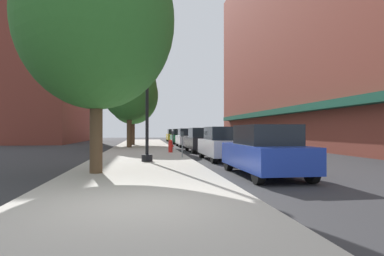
{
  "coord_description": "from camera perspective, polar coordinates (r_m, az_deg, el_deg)",
  "views": [
    {
      "loc": [
        0.15,
        -6.17,
        1.48
      ],
      "look_at": [
        3.75,
        18.67,
        1.67
      ],
      "focal_mm": 30.59,
      "sensor_mm": 36.0,
      "label": 1
    }
  ],
  "objects": [
    {
      "name": "ground_plane",
      "position": [
        24.52,
        0.81,
        -3.9
      ],
      "size": [
        90.0,
        90.0,
        0.0
      ],
      "primitive_type": "plane",
      "color": "#2D2D30"
    },
    {
      "name": "sidewalk_slab",
      "position": [
        25.21,
        -8.59,
        -3.66
      ],
      "size": [
        4.8,
        50.0,
        0.12
      ],
      "primitive_type": "cube",
      "color": "#A8A399",
      "rests_on": "ground"
    },
    {
      "name": "building_right_brick",
      "position": [
        33.05,
        19.5,
        15.17
      ],
      "size": [
        6.8,
        40.0,
        20.76
      ],
      "color": "brown",
      "rests_on": "ground"
    },
    {
      "name": "building_far_background",
      "position": [
        45.21,
        -22.71,
        9.12
      ],
      "size": [
        6.8,
        18.0,
        17.96
      ],
      "color": "brown",
      "rests_on": "ground"
    },
    {
      "name": "lamppost",
      "position": [
        14.59,
        -7.84,
        6.35
      ],
      "size": [
        0.48,
        0.48,
        5.9
      ],
      "color": "black",
      "rests_on": "sidewalk_slab"
    },
    {
      "name": "fire_hydrant",
      "position": [
        20.37,
        -3.77,
        -3.14
      ],
      "size": [
        0.33,
        0.26,
        0.79
      ],
      "color": "red",
      "rests_on": "sidewalk_slab"
    },
    {
      "name": "parking_meter_near",
      "position": [
        22.55,
        -3.41,
        -1.78
      ],
      "size": [
        0.14,
        0.09,
        1.31
      ],
      "color": "slate",
      "rests_on": "sidewalk_slab"
    },
    {
      "name": "parking_meter_far",
      "position": [
        16.7,
        -1.71,
        -2.26
      ],
      "size": [
        0.14,
        0.09,
        1.31
      ],
      "color": "slate",
      "rests_on": "sidewalk_slab"
    },
    {
      "name": "tree_near",
      "position": [
        27.0,
        -10.88,
        6.74
      ],
      "size": [
        4.44,
        4.44,
        7.3
      ],
      "color": "#4C3823",
      "rests_on": "sidewalk_slab"
    },
    {
      "name": "tree_mid",
      "position": [
        31.99,
        -10.29,
        5.64
      ],
      "size": [
        4.85,
        4.85,
        7.54
      ],
      "color": "#422D1E",
      "rests_on": "sidewalk_slab"
    },
    {
      "name": "tree_far",
      "position": [
        11.44,
        -16.33,
        17.63
      ],
      "size": [
        5.01,
        5.01,
        7.79
      ],
      "color": "#4C3823",
      "rests_on": "sidewalk_slab"
    },
    {
      "name": "car_blue",
      "position": [
        10.86,
        12.57,
        -3.97
      ],
      "size": [
        1.8,
        4.3,
        1.66
      ],
      "rotation": [
        0.0,
        0.0,
        0.03
      ],
      "color": "black",
      "rests_on": "ground"
    },
    {
      "name": "car_silver",
      "position": [
        16.37,
        5.38,
        -2.78
      ],
      "size": [
        1.8,
        4.3,
        1.66
      ],
      "rotation": [
        0.0,
        0.0,
        0.03
      ],
      "color": "black",
      "rests_on": "ground"
    },
    {
      "name": "car_black",
      "position": [
        22.46,
        1.63,
        -2.15
      ],
      "size": [
        1.8,
        4.3,
        1.66
      ],
      "rotation": [
        0.0,
        0.0,
        -0.03
      ],
      "color": "black",
      "rests_on": "ground"
    },
    {
      "name": "car_white",
      "position": [
        29.72,
        -0.8,
        -1.73
      ],
      "size": [
        1.8,
        4.3,
        1.66
      ],
      "rotation": [
        0.0,
        0.0,
        -0.02
      ],
      "color": "black",
      "rests_on": "ground"
    },
    {
      "name": "car_green",
      "position": [
        36.7,
        -2.22,
        -1.49
      ],
      "size": [
        1.8,
        4.3,
        1.66
      ],
      "rotation": [
        0.0,
        0.0,
        -0.01
      ],
      "color": "black",
      "rests_on": "ground"
    },
    {
      "name": "car_yellow",
      "position": [
        43.88,
        -3.21,
        -1.32
      ],
      "size": [
        1.8,
        4.3,
        1.66
      ],
      "rotation": [
        0.0,
        0.0,
        0.02
      ],
      "color": "black",
      "rests_on": "ground"
    }
  ]
}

